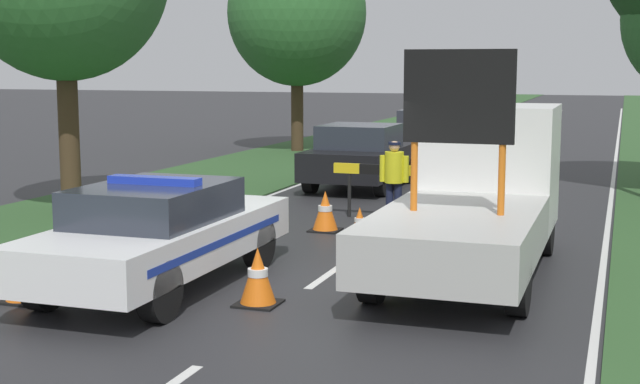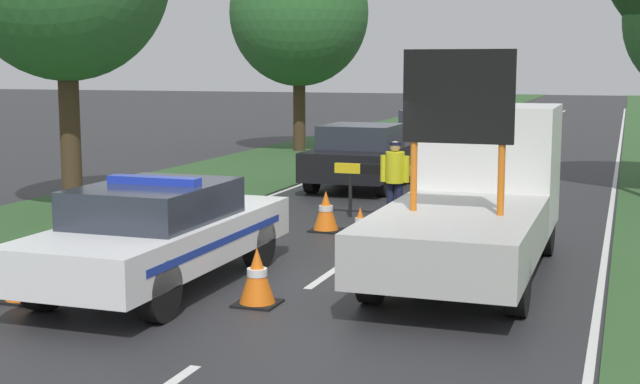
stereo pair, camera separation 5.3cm
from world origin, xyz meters
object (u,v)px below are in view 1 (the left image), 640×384
object	(u,v)px
work_truck	(477,192)
queued_car_van_white	(480,115)
traffic_cone_behind_barrier	(360,222)
traffic_cone_lane_edge	(20,278)
road_barrier	(412,175)
roadside_tree_near_right	(297,13)
queued_car_sedan_black	(360,156)
traffic_cone_near_truck	(362,251)
pedestrian_civilian	(434,169)
queued_car_hatch_blue	(461,123)
police_car	(160,232)
traffic_cone_near_police	(325,211)
police_officer	(394,175)
queued_car_wagon_maroon	(432,134)
traffic_cone_centre_front	(258,276)

from	to	relation	value
work_truck	queued_car_van_white	distance (m)	27.02
traffic_cone_behind_barrier	traffic_cone_lane_edge	size ratio (longest dim) A/B	0.87
traffic_cone_behind_barrier	road_barrier	bearing A→B (deg)	76.70
traffic_cone_behind_barrier	roadside_tree_near_right	world-z (taller)	roadside_tree_near_right
traffic_cone_lane_edge	queued_car_sedan_black	distance (m)	11.51
work_truck	traffic_cone_near_truck	size ratio (longest dim) A/B	10.17
pedestrian_civilian	traffic_cone_near_truck	world-z (taller)	pedestrian_civilian
pedestrian_civilian	queued_car_hatch_blue	size ratio (longest dim) A/B	0.41
police_car	pedestrian_civilian	size ratio (longest dim) A/B	2.70
queued_car_hatch_blue	queued_car_van_white	xyz separation A→B (m)	(-0.11, 5.47, 0.03)
police_car	traffic_cone_lane_edge	size ratio (longest dim) A/B	7.94
work_truck	traffic_cone_behind_barrier	world-z (taller)	work_truck
queued_car_hatch_blue	road_barrier	bearing A→B (deg)	96.91
traffic_cone_near_police	queued_car_sedan_black	distance (m)	5.72
police_officer	traffic_cone_lane_edge	bearing A→B (deg)	95.65
police_car	traffic_cone_near_truck	world-z (taller)	police_car
road_barrier	queued_car_wagon_maroon	size ratio (longest dim) A/B	0.72
work_truck	traffic_cone_behind_barrier	distance (m)	2.89
traffic_cone_centre_front	queued_car_hatch_blue	world-z (taller)	queued_car_hatch_blue
work_truck	road_barrier	distance (m)	4.00
police_officer	traffic_cone_near_truck	bearing A→B (deg)	126.81
pedestrian_civilian	roadside_tree_near_right	xyz separation A→B (m)	(-7.36, 12.57, 3.63)
work_truck	pedestrian_civilian	distance (m)	3.43
queued_car_wagon_maroon	queued_car_hatch_blue	size ratio (longest dim) A/B	1.00
police_officer	traffic_cone_near_truck	size ratio (longest dim) A/B	2.75
queued_car_sedan_black	queued_car_hatch_blue	size ratio (longest dim) A/B	0.90
police_car	police_officer	distance (m)	5.99
traffic_cone_centre_front	queued_car_hatch_blue	size ratio (longest dim) A/B	0.17
traffic_cone_behind_barrier	queued_car_wagon_maroon	distance (m)	12.53
traffic_cone_behind_barrier	queued_car_wagon_maroon	world-z (taller)	queued_car_wagon_maroon
traffic_cone_near_truck	queued_car_hatch_blue	distance (m)	22.16
queued_car_sedan_black	traffic_cone_lane_edge	bearing A→B (deg)	84.48
police_car	work_truck	xyz separation A→B (m)	(3.80, 2.61, 0.36)
work_truck	roadside_tree_near_right	world-z (taller)	roadside_tree_near_right
traffic_cone_centre_front	traffic_cone_lane_edge	distance (m)	3.00
road_barrier	queued_car_sedan_black	xyz separation A→B (m)	(-2.21, 4.02, -0.10)
police_car	queued_car_van_white	world-z (taller)	police_car
traffic_cone_near_truck	work_truck	bearing A→B (deg)	26.98
traffic_cone_near_truck	police_officer	bearing A→B (deg)	97.36
roadside_tree_near_right	queued_car_van_white	bearing A→B (deg)	67.26
traffic_cone_centre_front	queued_car_sedan_black	bearing A→B (deg)	99.50
pedestrian_civilian	police_officer	bearing A→B (deg)	160.17
traffic_cone_centre_front	queued_car_wagon_maroon	distance (m)	17.11
pedestrian_civilian	traffic_cone_near_police	bearing A→B (deg)	-170.23
traffic_cone_near_truck	traffic_cone_behind_barrier	size ratio (longest dim) A/B	1.06
pedestrian_civilian	traffic_cone_behind_barrier	distance (m)	2.02
queued_car_sedan_black	police_car	bearing A→B (deg)	91.12
queued_car_sedan_black	traffic_cone_near_police	bearing A→B (deg)	99.96
road_barrier	traffic_cone_lane_edge	bearing A→B (deg)	-117.87
pedestrian_civilian	traffic_cone_behind_barrier	bearing A→B (deg)	-146.63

